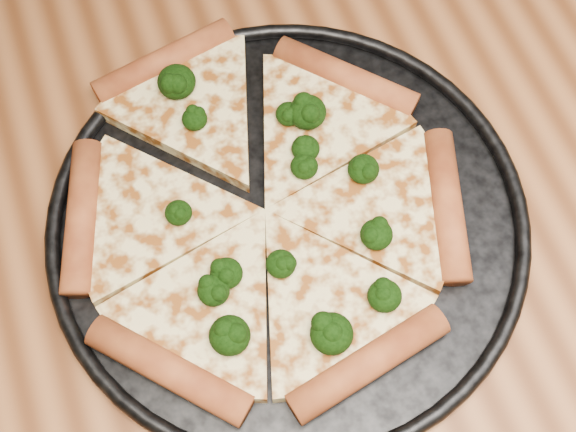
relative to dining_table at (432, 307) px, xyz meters
name	(u,v)px	position (x,y,z in m)	size (l,w,h in m)	color
dining_table	(432,307)	(0.00, 0.00, 0.00)	(1.20, 0.90, 0.75)	brown
pizza_pan	(288,221)	(-0.10, 0.08, 0.10)	(0.37, 0.37, 0.02)	black
pizza	(262,207)	(-0.12, 0.09, 0.11)	(0.32, 0.34, 0.02)	beige
broccoli_florets	(277,209)	(-0.11, 0.08, 0.12)	(0.17, 0.27, 0.02)	black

